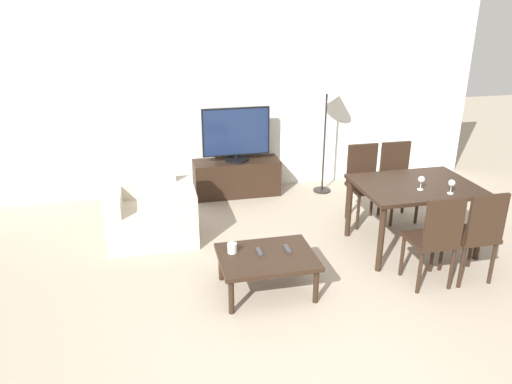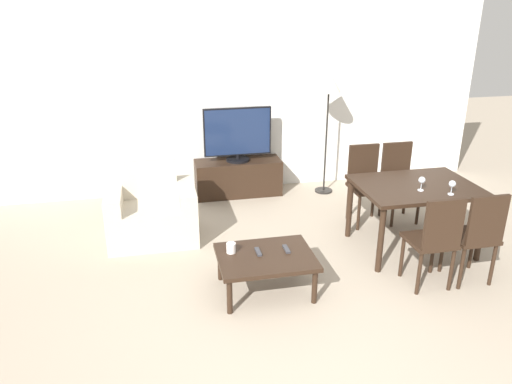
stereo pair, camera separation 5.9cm
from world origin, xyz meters
TOP-DOWN VIEW (x-y plane):
  - ground_plane at (0.00, 0.00)m, footprint 18.00×18.00m
  - wall_back at (0.00, 3.70)m, footprint 7.07×0.06m
  - armchair at (-1.15, 2.32)m, footprint 0.96×0.73m
  - tv_stand at (0.02, 3.43)m, footprint 1.15×0.41m
  - tv at (0.02, 3.42)m, footprint 0.90×0.31m
  - coffee_table at (-0.16, 1.00)m, footprint 0.87×0.67m
  - dining_table at (1.56, 1.50)m, footprint 1.22×0.92m
  - dining_chair_near at (1.35, 0.73)m, footprint 0.40×0.40m
  - dining_chair_far at (1.77, 2.27)m, footprint 0.40×0.40m
  - dining_chair_near_right at (1.77, 0.73)m, footprint 0.40×0.40m
  - dining_chair_far_left at (1.35, 2.27)m, footprint 0.40×0.40m
  - floor_lamp at (1.20, 3.28)m, footprint 0.31×0.31m
  - remote_primary at (-0.22, 1.06)m, footprint 0.04×0.15m
  - remote_secondary at (0.05, 1.05)m, footprint 0.04×0.15m
  - cup_white_near at (-0.46, 1.11)m, footprint 0.09×0.09m
  - wine_glass_left at (1.51, 1.34)m, footprint 0.07×0.07m
  - wine_glass_center at (1.75, 1.18)m, footprint 0.07×0.07m

SIDE VIEW (x-z plane):
  - ground_plane at x=0.00m, z-range 0.00..0.00m
  - tv_stand at x=0.02m, z-range 0.00..0.48m
  - armchair at x=-1.15m, z-range -0.13..0.74m
  - coffee_table at x=-0.16m, z-range 0.14..0.51m
  - remote_primary at x=-0.22m, z-range 0.37..0.39m
  - remote_secondary at x=0.05m, z-range 0.37..0.39m
  - cup_white_near at x=-0.46m, z-range 0.37..0.46m
  - dining_chair_near at x=1.35m, z-range 0.05..0.98m
  - dining_chair_far at x=1.77m, z-range 0.05..0.98m
  - dining_chair_near_right at x=1.77m, z-range 0.05..0.98m
  - dining_chair_far_left at x=1.35m, z-range 0.05..0.98m
  - dining_table at x=1.56m, z-range 0.28..1.00m
  - wine_glass_left at x=1.51m, z-range 0.76..0.90m
  - wine_glass_center at x=1.75m, z-range 0.76..0.90m
  - tv at x=0.02m, z-range 0.48..1.20m
  - wall_back at x=0.00m, z-range 0.00..2.70m
  - floor_lamp at x=1.20m, z-range 0.59..2.23m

